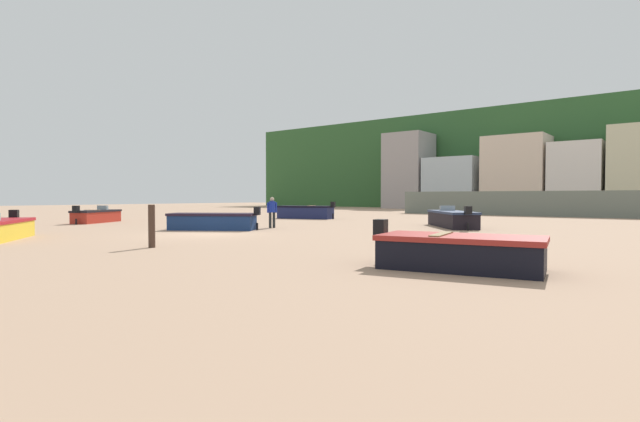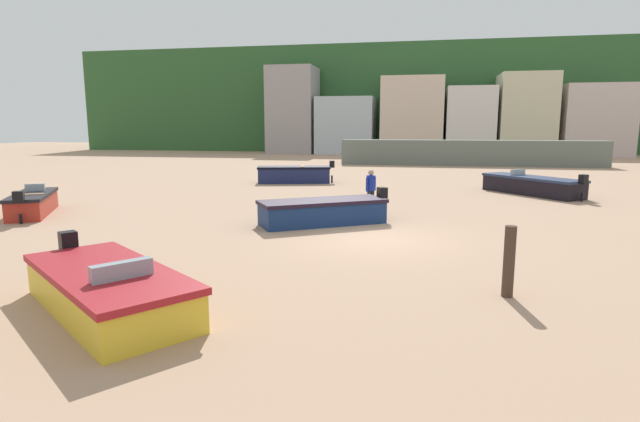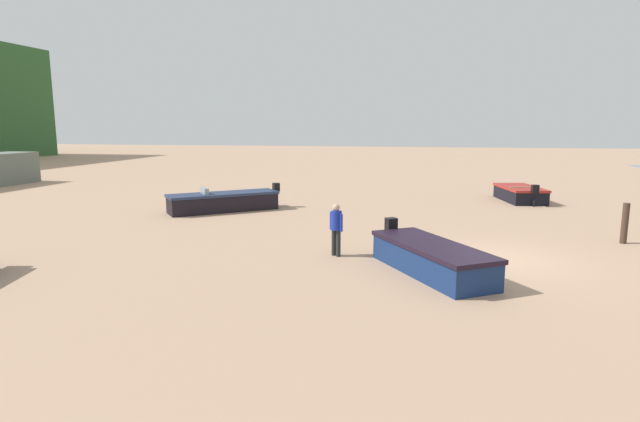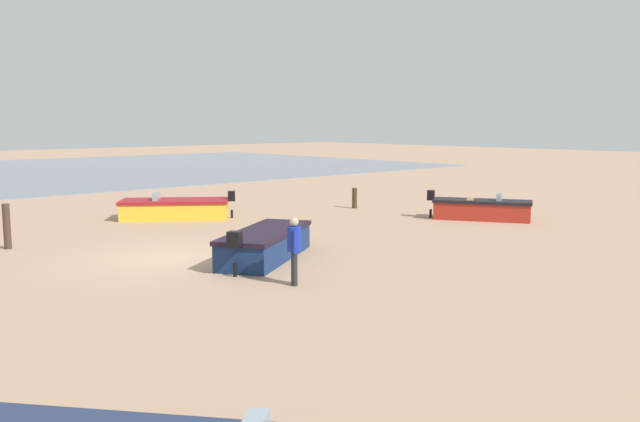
{
  "view_description": "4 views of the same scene",
  "coord_description": "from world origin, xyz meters",
  "px_view_note": "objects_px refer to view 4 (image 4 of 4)",
  "views": [
    {
      "loc": [
        16.71,
        -13.37,
        1.65
      ],
      "look_at": [
        -2.22,
        11.07,
        0.71
      ],
      "focal_mm": 26.67,
      "sensor_mm": 36.0,
      "label": 1
    },
    {
      "loc": [
        1.31,
        -14.44,
        3.24
      ],
      "look_at": [
        -1.64,
        0.48,
        0.68
      ],
      "focal_mm": 28.25,
      "sensor_mm": 36.0,
      "label": 2
    },
    {
      "loc": [
        -15.53,
        2.3,
        3.99
      ],
      "look_at": [
        1.67,
        5.66,
        1.02
      ],
      "focal_mm": 28.56,
      "sensor_mm": 36.0,
      "label": 3
    },
    {
      "loc": [
        9.4,
        16.43,
        3.83
      ],
      "look_at": [
        -3.4,
        2.46,
        1.28
      ],
      "focal_mm": 37.05,
      "sensor_mm": 36.0,
      "label": 4
    }
  ],
  "objects_px": {
    "boat_yellow_1": "(175,209)",
    "boat_red_4": "(481,209)",
    "mooring_post_near_water": "(7,226)",
    "beach_walker_foreground": "(294,245)",
    "boat_navy_5": "(265,244)",
    "mooring_post_mid_beach": "(355,198)"
  },
  "relations": [
    {
      "from": "mooring_post_mid_beach",
      "to": "boat_yellow_1",
      "type": "bearing_deg",
      "value": -18.69
    },
    {
      "from": "boat_yellow_1",
      "to": "mooring_post_near_water",
      "type": "height_order",
      "value": "mooring_post_near_water"
    },
    {
      "from": "mooring_post_near_water",
      "to": "beach_walker_foreground",
      "type": "relative_size",
      "value": 0.86
    },
    {
      "from": "boat_red_4",
      "to": "boat_navy_5",
      "type": "height_order",
      "value": "boat_navy_5"
    },
    {
      "from": "boat_navy_5",
      "to": "mooring_post_near_water",
      "type": "bearing_deg",
      "value": -175.54
    },
    {
      "from": "boat_red_4",
      "to": "boat_navy_5",
      "type": "distance_m",
      "value": 10.99
    },
    {
      "from": "boat_yellow_1",
      "to": "beach_walker_foreground",
      "type": "relative_size",
      "value": 2.73
    },
    {
      "from": "boat_navy_5",
      "to": "mooring_post_mid_beach",
      "type": "xyz_separation_m",
      "value": [
        -9.82,
        -6.13,
        0.04
      ]
    },
    {
      "from": "boat_red_4",
      "to": "beach_walker_foreground",
      "type": "xyz_separation_m",
      "value": [
        12.31,
        3.07,
        0.54
      ]
    },
    {
      "from": "boat_navy_5",
      "to": "mooring_post_near_water",
      "type": "xyz_separation_m",
      "value": [
        4.87,
        -6.52,
        0.27
      ]
    },
    {
      "from": "mooring_post_near_water",
      "to": "mooring_post_mid_beach",
      "type": "bearing_deg",
      "value": 178.5
    },
    {
      "from": "boat_red_4",
      "to": "mooring_post_near_water",
      "type": "distance_m",
      "value": 17.05
    },
    {
      "from": "boat_yellow_1",
      "to": "mooring_post_mid_beach",
      "type": "distance_m",
      "value": 8.04
    },
    {
      "from": "boat_yellow_1",
      "to": "mooring_post_mid_beach",
      "type": "height_order",
      "value": "boat_yellow_1"
    },
    {
      "from": "boat_yellow_1",
      "to": "boat_red_4",
      "type": "height_order",
      "value": "boat_red_4"
    },
    {
      "from": "mooring_post_near_water",
      "to": "mooring_post_mid_beach",
      "type": "distance_m",
      "value": 14.69
    },
    {
      "from": "boat_yellow_1",
      "to": "beach_walker_foreground",
      "type": "bearing_deg",
      "value": -159.86
    },
    {
      "from": "boat_red_4",
      "to": "mooring_post_mid_beach",
      "type": "distance_m",
      "value": 6.01
    },
    {
      "from": "boat_yellow_1",
      "to": "boat_navy_5",
      "type": "xyz_separation_m",
      "value": [
        2.2,
        8.71,
        0.02
      ]
    },
    {
      "from": "mooring_post_mid_beach",
      "to": "beach_walker_foreground",
      "type": "relative_size",
      "value": 0.56
    },
    {
      "from": "boat_red_4",
      "to": "mooring_post_near_water",
      "type": "relative_size",
      "value": 2.81
    },
    {
      "from": "boat_red_4",
      "to": "mooring_post_mid_beach",
      "type": "relative_size",
      "value": 4.27
    }
  ]
}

